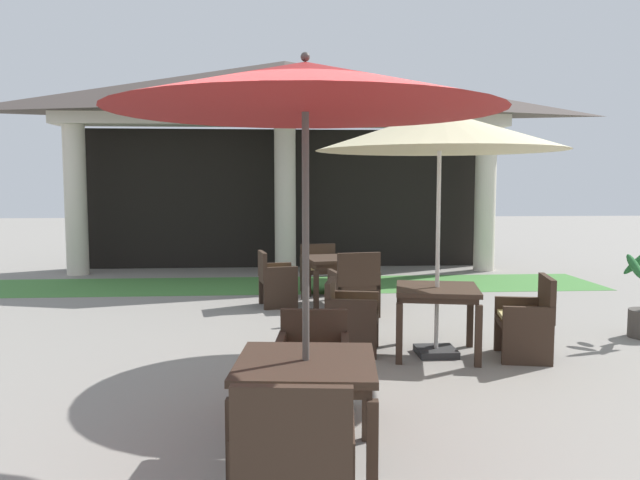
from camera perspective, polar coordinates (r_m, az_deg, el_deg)
background_pavilion at (r=13.24m, az=-3.23°, el=11.73°), size 9.67×2.68×4.33m
lawn_strip at (r=11.57m, az=-3.02°, el=-4.08°), size 11.47×1.98×0.01m
patio_table_near_foreground at (r=9.76m, az=1.48°, el=-2.17°), size 1.07×1.07×0.72m
patio_chair_near_foreground_west at (r=9.58m, az=-4.05°, el=-3.68°), size 0.61×0.63×0.84m
patio_chair_near_foreground_north at (r=10.71m, az=0.10°, el=-2.73°), size 0.72×0.68×0.82m
patio_chair_near_foreground_south at (r=8.88m, az=3.14°, el=-4.20°), size 0.71×0.63×0.92m
patio_table_mid_left at (r=4.24m, az=-1.29°, el=-12.09°), size 1.00×1.00×0.72m
patio_umbrella_mid_left at (r=4.09m, az=-1.34°, el=13.33°), size 2.52×2.52×2.70m
patio_chair_mid_left_north at (r=5.21m, az=-0.67°, el=-11.37°), size 0.64×0.65×0.82m
patio_chair_mid_left_south at (r=3.43m, az=-2.25°, el=-19.94°), size 0.66×0.65×0.93m
patio_table_mid_right at (r=6.96m, az=10.56°, el=-5.07°), size 1.03×1.03×0.75m
patio_umbrella_mid_right at (r=6.87m, az=10.81°, el=9.61°), size 2.65×2.65×2.70m
patio_chair_mid_right_west at (r=7.02m, az=2.73°, el=-7.03°), size 0.66×0.67×0.80m
patio_chair_mid_right_east at (r=7.13m, az=18.27°, el=-7.00°), size 0.63×0.70×0.89m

